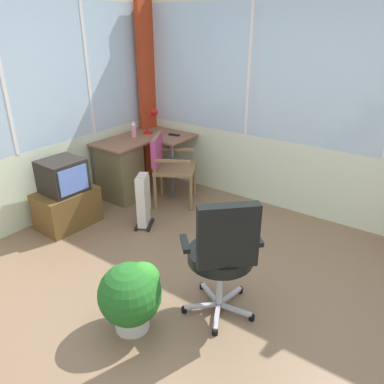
{
  "coord_description": "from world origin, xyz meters",
  "views": [
    {
      "loc": [
        -1.96,
        -1.29,
        2.12
      ],
      "look_at": [
        0.78,
        0.67,
        0.58
      ],
      "focal_mm": 34.9,
      "sensor_mm": 36.0,
      "label": 1
    }
  ],
  "objects_px": {
    "wooden_armchair": "(165,160)",
    "potted_plant": "(132,294)",
    "tv_remote": "(174,135)",
    "spray_bottle": "(134,129)",
    "desk_lamp": "(154,117)",
    "desk": "(122,169)",
    "tv_on_stand": "(66,197)",
    "space_heater": "(144,200)",
    "office_chair": "(223,250)"
  },
  "relations": [
    {
      "from": "spray_bottle",
      "to": "wooden_armchair",
      "type": "bearing_deg",
      "value": -97.73
    },
    {
      "from": "wooden_armchair",
      "to": "potted_plant",
      "type": "relative_size",
      "value": 1.6
    },
    {
      "from": "tv_remote",
      "to": "tv_on_stand",
      "type": "height_order",
      "value": "tv_on_stand"
    },
    {
      "from": "desk",
      "to": "spray_bottle",
      "type": "bearing_deg",
      "value": 8.61
    },
    {
      "from": "desk_lamp",
      "to": "desk",
      "type": "bearing_deg",
      "value": 177.19
    },
    {
      "from": "spray_bottle",
      "to": "office_chair",
      "type": "xyz_separation_m",
      "value": [
        -1.43,
        -2.24,
        -0.24
      ]
    },
    {
      "from": "wooden_armchair",
      "to": "potted_plant",
      "type": "distance_m",
      "value": 2.19
    },
    {
      "from": "desk_lamp",
      "to": "potted_plant",
      "type": "xyz_separation_m",
      "value": [
        -2.23,
        -1.69,
        -0.64
      ]
    },
    {
      "from": "potted_plant",
      "to": "desk",
      "type": "bearing_deg",
      "value": 46.7
    },
    {
      "from": "desk",
      "to": "tv_remote",
      "type": "height_order",
      "value": "tv_remote"
    },
    {
      "from": "desk",
      "to": "spray_bottle",
      "type": "height_order",
      "value": "spray_bottle"
    },
    {
      "from": "space_heater",
      "to": "tv_remote",
      "type": "bearing_deg",
      "value": 20.18
    },
    {
      "from": "office_chair",
      "to": "tv_on_stand",
      "type": "distance_m",
      "value": 2.21
    },
    {
      "from": "desk_lamp",
      "to": "space_heater",
      "type": "distance_m",
      "value": 1.39
    },
    {
      "from": "desk_lamp",
      "to": "spray_bottle",
      "type": "height_order",
      "value": "desk_lamp"
    },
    {
      "from": "tv_remote",
      "to": "spray_bottle",
      "type": "bearing_deg",
      "value": 120.98
    },
    {
      "from": "space_heater",
      "to": "desk",
      "type": "bearing_deg",
      "value": 60.94
    },
    {
      "from": "space_heater",
      "to": "desk_lamp",
      "type": "bearing_deg",
      "value": 34.57
    },
    {
      "from": "tv_remote",
      "to": "office_chair",
      "type": "distance_m",
      "value": 2.58
    },
    {
      "from": "wooden_armchair",
      "to": "potted_plant",
      "type": "xyz_separation_m",
      "value": [
        -1.83,
        -1.17,
        -0.25
      ]
    },
    {
      "from": "desk_lamp",
      "to": "tv_on_stand",
      "type": "relative_size",
      "value": 0.43
    },
    {
      "from": "tv_remote",
      "to": "potted_plant",
      "type": "xyz_separation_m",
      "value": [
        -2.27,
        -1.38,
        -0.44
      ]
    },
    {
      "from": "wooden_armchair",
      "to": "office_chair",
      "type": "distance_m",
      "value": 2.13
    },
    {
      "from": "office_chair",
      "to": "space_heater",
      "type": "distance_m",
      "value": 1.66
    },
    {
      "from": "desk",
      "to": "office_chair",
      "type": "height_order",
      "value": "office_chair"
    },
    {
      "from": "potted_plant",
      "to": "tv_on_stand",
      "type": "bearing_deg",
      "value": 66.97
    },
    {
      "from": "tv_on_stand",
      "to": "wooden_armchair",
      "type": "bearing_deg",
      "value": -25.44
    },
    {
      "from": "tv_on_stand",
      "to": "tv_remote",
      "type": "bearing_deg",
      "value": -11.89
    },
    {
      "from": "desk_lamp",
      "to": "wooden_armchair",
      "type": "distance_m",
      "value": 0.75
    },
    {
      "from": "desk_lamp",
      "to": "spray_bottle",
      "type": "relative_size",
      "value": 1.55
    },
    {
      "from": "desk",
      "to": "space_heater",
      "type": "xyz_separation_m",
      "value": [
        -0.4,
        -0.73,
        -0.08
      ]
    },
    {
      "from": "desk",
      "to": "space_heater",
      "type": "height_order",
      "value": "desk"
    },
    {
      "from": "wooden_armchair",
      "to": "office_chair",
      "type": "height_order",
      "value": "office_chair"
    },
    {
      "from": "tv_on_stand",
      "to": "space_heater",
      "type": "bearing_deg",
      "value": -55.51
    },
    {
      "from": "tv_remote",
      "to": "wooden_armchair",
      "type": "distance_m",
      "value": 0.52
    },
    {
      "from": "spray_bottle",
      "to": "space_heater",
      "type": "distance_m",
      "value": 1.17
    },
    {
      "from": "office_chair",
      "to": "potted_plant",
      "type": "height_order",
      "value": "office_chair"
    },
    {
      "from": "tv_remote",
      "to": "wooden_armchair",
      "type": "height_order",
      "value": "wooden_armchair"
    },
    {
      "from": "desk_lamp",
      "to": "potted_plant",
      "type": "bearing_deg",
      "value": -142.84
    },
    {
      "from": "spray_bottle",
      "to": "wooden_armchair",
      "type": "distance_m",
      "value": 0.66
    },
    {
      "from": "tv_on_stand",
      "to": "desk_lamp",
      "type": "bearing_deg",
      "value": -0.58
    },
    {
      "from": "desk",
      "to": "wooden_armchair",
      "type": "distance_m",
      "value": 0.61
    },
    {
      "from": "wooden_armchair",
      "to": "potted_plant",
      "type": "bearing_deg",
      "value": -147.34
    },
    {
      "from": "tv_on_stand",
      "to": "space_heater",
      "type": "height_order",
      "value": "tv_on_stand"
    },
    {
      "from": "office_chair",
      "to": "space_heater",
      "type": "height_order",
      "value": "office_chair"
    },
    {
      "from": "desk",
      "to": "space_heater",
      "type": "distance_m",
      "value": 0.84
    },
    {
      "from": "spray_bottle",
      "to": "tv_on_stand",
      "type": "distance_m",
      "value": 1.29
    },
    {
      "from": "tv_remote",
      "to": "potted_plant",
      "type": "height_order",
      "value": "tv_remote"
    },
    {
      "from": "tv_remote",
      "to": "potted_plant",
      "type": "relative_size",
      "value": 0.27
    },
    {
      "from": "tv_remote",
      "to": "spray_bottle",
      "type": "xyz_separation_m",
      "value": [
        -0.36,
        0.38,
        0.09
      ]
    }
  ]
}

